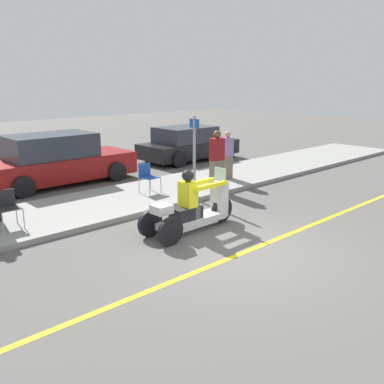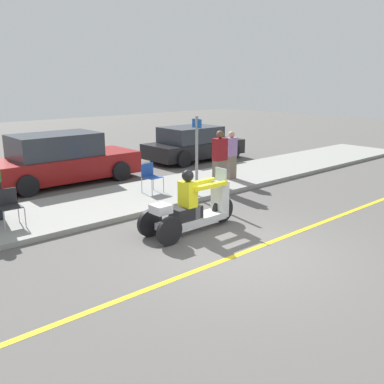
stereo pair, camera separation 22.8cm
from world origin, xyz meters
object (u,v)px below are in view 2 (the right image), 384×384
(folding_chair_set_back, at_px, (150,175))
(parked_car_lot_left, at_px, (193,144))
(folding_chair_curbside, at_px, (9,204))
(street_sign, at_px, (197,153))
(motorcycle_trike, at_px, (192,209))
(parked_car_lot_center, at_px, (61,160))
(spectator_near_curb, at_px, (220,161))
(spectator_mid_group, at_px, (231,156))

(folding_chair_set_back, height_order, parked_car_lot_left, parked_car_lot_left)
(folding_chair_curbside, xyz_separation_m, street_sign, (4.81, -0.82, 0.69))
(folding_chair_curbside, relative_size, parked_car_lot_left, 0.19)
(motorcycle_trike, distance_m, parked_car_lot_center, 6.19)
(motorcycle_trike, distance_m, spectator_near_curb, 3.58)
(parked_car_lot_left, distance_m, street_sign, 6.11)
(folding_chair_curbside, bearing_deg, parked_car_lot_center, 51.08)
(spectator_mid_group, relative_size, folding_chair_set_back, 1.88)
(folding_chair_set_back, relative_size, folding_chair_curbside, 1.00)
(motorcycle_trike, height_order, street_sign, street_sign)
(spectator_near_curb, bearing_deg, motorcycle_trike, -144.48)
(folding_chair_set_back, bearing_deg, street_sign, -56.99)
(spectator_near_curb, height_order, folding_chair_set_back, spectator_near_curb)
(street_sign, bearing_deg, spectator_near_curb, 10.91)
(spectator_mid_group, relative_size, folding_chair_curbside, 1.88)
(motorcycle_trike, distance_m, folding_chair_set_back, 3.19)
(motorcycle_trike, xyz_separation_m, folding_chair_curbside, (-3.02, 2.67, 0.13))
(motorcycle_trike, bearing_deg, folding_chair_curbside, 138.48)
(spectator_near_curb, distance_m, spectator_mid_group, 1.31)
(parked_car_lot_left, xyz_separation_m, street_sign, (-3.94, -4.62, 0.65))
(spectator_mid_group, xyz_separation_m, parked_car_lot_left, (1.69, 3.78, -0.20))
(parked_car_lot_left, bearing_deg, motorcycle_trike, -131.50)
(motorcycle_trike, height_order, spectator_near_curb, spectator_near_curb)
(folding_chair_set_back, bearing_deg, motorcycle_trike, -109.03)
(spectator_near_curb, relative_size, folding_chair_set_back, 2.08)
(folding_chair_curbside, bearing_deg, parked_car_lot_left, 23.51)
(spectator_near_curb, bearing_deg, spectator_mid_group, 28.92)
(folding_chair_curbside, bearing_deg, street_sign, -9.66)
(motorcycle_trike, distance_m, street_sign, 2.70)
(spectator_near_curb, bearing_deg, folding_chair_set_back, 153.05)
(parked_car_lot_left, relative_size, parked_car_lot_center, 0.88)
(parked_car_lot_left, bearing_deg, parked_car_lot_center, -177.10)
(folding_chair_set_back, xyz_separation_m, parked_car_lot_center, (-1.22, 3.17, 0.13))
(spectator_near_curb, height_order, folding_chair_curbside, spectator_near_curb)
(motorcycle_trike, relative_size, parked_car_lot_center, 0.51)
(motorcycle_trike, height_order, spectator_mid_group, spectator_mid_group)
(spectator_near_curb, relative_size, parked_car_lot_left, 0.40)
(motorcycle_trike, xyz_separation_m, parked_car_lot_left, (5.73, 6.48, 0.17))
(motorcycle_trike, xyz_separation_m, spectator_near_curb, (2.89, 2.07, 0.45))
(spectator_mid_group, xyz_separation_m, street_sign, (-2.25, -0.85, 0.46))
(parked_car_lot_left, bearing_deg, folding_chair_set_back, -143.54)
(spectator_near_curb, height_order, parked_car_lot_center, spectator_near_curb)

